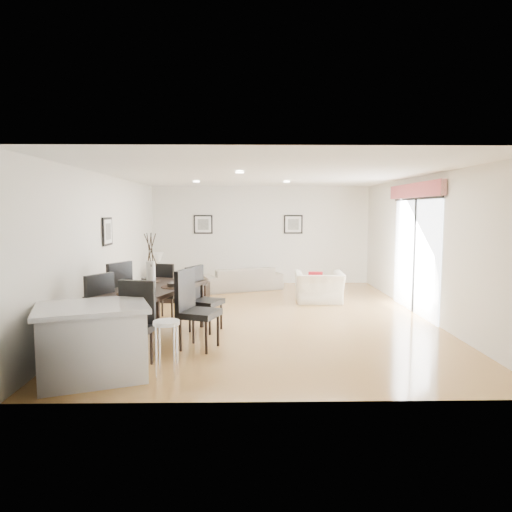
{
  "coord_description": "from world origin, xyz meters",
  "views": [
    {
      "loc": [
        -0.37,
        -8.69,
        2.04
      ],
      "look_at": [
        -0.2,
        0.4,
        1.13
      ],
      "focal_mm": 32.0,
      "sensor_mm": 36.0,
      "label": 1
    }
  ],
  "objects_px": {
    "coffee_table": "(186,292)",
    "sofa": "(242,279)",
    "dining_chair_head": "(133,319)",
    "dining_chair_wfar": "(115,293)",
    "kitchen_island": "(93,341)",
    "dining_table": "(151,293)",
    "bar_stool": "(166,329)",
    "armchair": "(319,287)",
    "side_table": "(160,281)",
    "dining_chair_foot": "(164,288)",
    "dining_chair_enear": "(193,304)",
    "dining_chair_wnear": "(94,308)",
    "dining_chair_efar": "(201,295)"
  },
  "relations": [
    {
      "from": "coffee_table",
      "to": "sofa",
      "type": "bearing_deg",
      "value": 52.69
    },
    {
      "from": "sofa",
      "to": "dining_chair_head",
      "type": "height_order",
      "value": "dining_chair_head"
    },
    {
      "from": "dining_chair_wfar",
      "to": "kitchen_island",
      "type": "height_order",
      "value": "dining_chair_wfar"
    },
    {
      "from": "dining_table",
      "to": "bar_stool",
      "type": "distance_m",
      "value": 1.75
    },
    {
      "from": "kitchen_island",
      "to": "armchair",
      "type": "bearing_deg",
      "value": 32.6
    },
    {
      "from": "dining_chair_wfar",
      "to": "coffee_table",
      "type": "bearing_deg",
      "value": -168.95
    },
    {
      "from": "side_table",
      "to": "bar_stool",
      "type": "xyz_separation_m",
      "value": [
        1.21,
        -5.85,
        0.33
      ]
    },
    {
      "from": "dining_chair_foot",
      "to": "side_table",
      "type": "height_order",
      "value": "dining_chair_foot"
    },
    {
      "from": "dining_chair_foot",
      "to": "dining_chair_head",
      "type": "bearing_deg",
      "value": 106.51
    },
    {
      "from": "coffee_table",
      "to": "dining_chair_enear",
      "type": "bearing_deg",
      "value": -75.97
    },
    {
      "from": "dining_chair_wnear",
      "to": "bar_stool",
      "type": "relative_size",
      "value": 1.61
    },
    {
      "from": "dining_chair_efar",
      "to": "dining_chair_wfar",
      "type": "bearing_deg",
      "value": 119.33
    },
    {
      "from": "sofa",
      "to": "dining_chair_head",
      "type": "bearing_deg",
      "value": 55.96
    },
    {
      "from": "sofa",
      "to": "armchair",
      "type": "relative_size",
      "value": 1.93
    },
    {
      "from": "dining_chair_wfar",
      "to": "side_table",
      "type": "bearing_deg",
      "value": -151.95
    },
    {
      "from": "dining_table",
      "to": "dining_chair_foot",
      "type": "bearing_deg",
      "value": 109.85
    },
    {
      "from": "dining_chair_wnear",
      "to": "dining_chair_wfar",
      "type": "xyz_separation_m",
      "value": [
        0.0,
        1.0,
        0.03
      ]
    },
    {
      "from": "sofa",
      "to": "coffee_table",
      "type": "distance_m",
      "value": 1.89
    },
    {
      "from": "bar_stool",
      "to": "coffee_table",
      "type": "bearing_deg",
      "value": 95.0
    },
    {
      "from": "armchair",
      "to": "kitchen_island",
      "type": "xyz_separation_m",
      "value": [
        -3.47,
        -4.53,
        0.12
      ]
    },
    {
      "from": "dining_chair_enear",
      "to": "bar_stool",
      "type": "distance_m",
      "value": 1.21
    },
    {
      "from": "dining_chair_head",
      "to": "dining_chair_foot",
      "type": "height_order",
      "value": "dining_chair_head"
    },
    {
      "from": "armchair",
      "to": "coffee_table",
      "type": "distance_m",
      "value": 3.0
    },
    {
      "from": "sofa",
      "to": "armchair",
      "type": "height_order",
      "value": "armchair"
    },
    {
      "from": "armchair",
      "to": "dining_chair_wfar",
      "type": "distance_m",
      "value": 4.52
    },
    {
      "from": "dining_table",
      "to": "kitchen_island",
      "type": "distance_m",
      "value": 1.73
    },
    {
      "from": "bar_stool",
      "to": "armchair",
      "type": "bearing_deg",
      "value": 60.37
    },
    {
      "from": "sofa",
      "to": "dining_chair_wfar",
      "type": "bearing_deg",
      "value": 41.9
    },
    {
      "from": "sofa",
      "to": "bar_stool",
      "type": "bearing_deg",
      "value": 61.41
    },
    {
      "from": "dining_chair_wnear",
      "to": "side_table",
      "type": "xyz_separation_m",
      "value": [
        0.03,
        4.74,
        -0.35
      ]
    },
    {
      "from": "dining_chair_wfar",
      "to": "dining_chair_enear",
      "type": "distance_m",
      "value": 1.69
    },
    {
      "from": "bar_stool",
      "to": "dining_table",
      "type": "bearing_deg",
      "value": 107.57
    },
    {
      "from": "dining_chair_foot",
      "to": "dining_chair_wfar",
      "type": "bearing_deg",
      "value": 64.61
    },
    {
      "from": "dining_chair_enear",
      "to": "dining_chair_head",
      "type": "distance_m",
      "value": 1.04
    },
    {
      "from": "dining_chair_wnear",
      "to": "dining_chair_wfar",
      "type": "distance_m",
      "value": 1.0
    },
    {
      "from": "sofa",
      "to": "coffee_table",
      "type": "bearing_deg",
      "value": 27.39
    },
    {
      "from": "dining_chair_efar",
      "to": "dining_chair_head",
      "type": "height_order",
      "value": "dining_chair_head"
    },
    {
      "from": "dining_chair_enear",
      "to": "bar_stool",
      "type": "xyz_separation_m",
      "value": [
        -0.18,
        -1.2,
        -0.05
      ]
    },
    {
      "from": "kitchen_island",
      "to": "dining_chair_wnear",
      "type": "bearing_deg",
      "value": 87.44
    },
    {
      "from": "coffee_table",
      "to": "dining_chair_foot",
      "type": "bearing_deg",
      "value": -89.77
    },
    {
      "from": "sofa",
      "to": "dining_chair_wfar",
      "type": "height_order",
      "value": "dining_chair_wfar"
    },
    {
      "from": "armchair",
      "to": "bar_stool",
      "type": "relative_size",
      "value": 1.48
    },
    {
      "from": "armchair",
      "to": "bar_stool",
      "type": "height_order",
      "value": "bar_stool"
    },
    {
      "from": "kitchen_island",
      "to": "bar_stool",
      "type": "height_order",
      "value": "kitchen_island"
    },
    {
      "from": "dining_chair_efar",
      "to": "coffee_table",
      "type": "relative_size",
      "value": 1.07
    },
    {
      "from": "armchair",
      "to": "dining_chair_head",
      "type": "bearing_deg",
      "value": 55.61
    },
    {
      "from": "dining_chair_wnear",
      "to": "dining_chair_enear",
      "type": "bearing_deg",
      "value": 122.81
    },
    {
      "from": "dining_chair_enear",
      "to": "dining_chair_head",
      "type": "relative_size",
      "value": 1.05
    },
    {
      "from": "dining_chair_foot",
      "to": "kitchen_island",
      "type": "xyz_separation_m",
      "value": [
        -0.34,
        -2.91,
        -0.14
      ]
    },
    {
      "from": "dining_chair_foot",
      "to": "bar_stool",
      "type": "distance_m",
      "value": 2.96
    }
  ]
}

